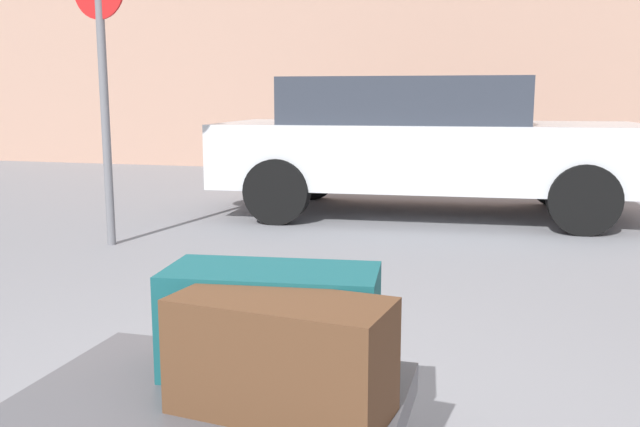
{
  "coord_description": "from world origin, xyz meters",
  "views": [
    {
      "loc": [
        0.83,
        -1.82,
        1.22
      ],
      "look_at": [
        0.0,
        1.2,
        0.69
      ],
      "focal_mm": 38.41,
      "sensor_mm": 36.0,
      "label": 1
    }
  ],
  "objects_px": {
    "duffel_bag_teal_front_right": "(272,321)",
    "parked_car": "(423,142)",
    "duffel_bag_brown_stacked_top": "(281,356)",
    "bollard_kerb_near": "(638,174)",
    "luggage_cart": "(216,412)",
    "no_parking_sign": "(103,69)"
  },
  "relations": [
    {
      "from": "duffel_bag_teal_front_right",
      "to": "parked_car",
      "type": "distance_m",
      "value": 5.22
    },
    {
      "from": "parked_car",
      "to": "duffel_bag_brown_stacked_top",
      "type": "bearing_deg",
      "value": -87.06
    },
    {
      "from": "parked_car",
      "to": "bollard_kerb_near",
      "type": "distance_m",
      "value": 3.24
    },
    {
      "from": "duffel_bag_brown_stacked_top",
      "to": "bollard_kerb_near",
      "type": "bearing_deg",
      "value": 81.31
    },
    {
      "from": "luggage_cart",
      "to": "duffel_bag_teal_front_right",
      "type": "height_order",
      "value": "duffel_bag_teal_front_right"
    },
    {
      "from": "duffel_bag_teal_front_right",
      "to": "parked_car",
      "type": "relative_size",
      "value": 0.15
    },
    {
      "from": "luggage_cart",
      "to": "duffel_bag_teal_front_right",
      "type": "bearing_deg",
      "value": 55.95
    },
    {
      "from": "duffel_bag_teal_front_right",
      "to": "bollard_kerb_near",
      "type": "bearing_deg",
      "value": 65.86
    },
    {
      "from": "no_parking_sign",
      "to": "duffel_bag_brown_stacked_top",
      "type": "bearing_deg",
      "value": -51.23
    },
    {
      "from": "duffel_bag_teal_front_right",
      "to": "bollard_kerb_near",
      "type": "height_order",
      "value": "duffel_bag_teal_front_right"
    },
    {
      "from": "bollard_kerb_near",
      "to": "parked_car",
      "type": "bearing_deg",
      "value": -139.94
    },
    {
      "from": "duffel_bag_teal_front_right",
      "to": "bollard_kerb_near",
      "type": "relative_size",
      "value": 1.23
    },
    {
      "from": "parked_car",
      "to": "duffel_bag_teal_front_right",
      "type": "bearing_deg",
      "value": -88.23
    },
    {
      "from": "luggage_cart",
      "to": "duffel_bag_teal_front_right",
      "type": "xyz_separation_m",
      "value": [
        0.12,
        0.18,
        0.25
      ]
    },
    {
      "from": "luggage_cart",
      "to": "bollard_kerb_near",
      "type": "distance_m",
      "value": 7.83
    },
    {
      "from": "duffel_bag_teal_front_right",
      "to": "luggage_cart",
      "type": "bearing_deg",
      "value": -130.72
    },
    {
      "from": "luggage_cart",
      "to": "bollard_kerb_near",
      "type": "xyz_separation_m",
      "value": [
        2.41,
        7.45,
        0.01
      ]
    },
    {
      "from": "parked_car",
      "to": "no_parking_sign",
      "type": "distance_m",
      "value": 3.3
    },
    {
      "from": "duffel_bag_teal_front_right",
      "to": "no_parking_sign",
      "type": "bearing_deg",
      "value": 123.17
    },
    {
      "from": "bollard_kerb_near",
      "to": "no_parking_sign",
      "type": "distance_m",
      "value": 6.53
    },
    {
      "from": "duffel_bag_brown_stacked_top",
      "to": "no_parking_sign",
      "type": "distance_m",
      "value": 4.25
    },
    {
      "from": "duffel_bag_brown_stacked_top",
      "to": "no_parking_sign",
      "type": "xyz_separation_m",
      "value": [
        -2.6,
        3.23,
        0.94
      ]
    }
  ]
}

